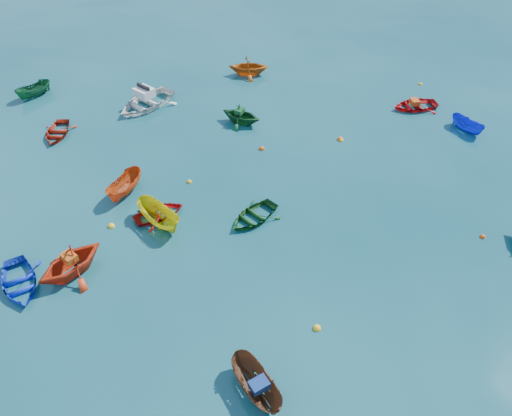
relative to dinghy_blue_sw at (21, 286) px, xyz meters
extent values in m
plane|color=#093E47|center=(11.32, -1.78, 0.00)|extent=(160.00, 160.00, 0.00)
imported|color=#0F2DC7|center=(0.00, 0.00, 0.00)|extent=(3.25, 3.78, 0.66)
imported|color=brown|center=(9.91, -6.64, 0.00)|extent=(2.19, 3.17, 1.15)
imported|color=red|center=(2.31, 0.44, 0.00)|extent=(4.27, 4.23, 1.70)
imported|color=#CEC512|center=(6.34, 3.19, 0.00)|extent=(2.80, 3.24, 1.22)
imported|color=#104816|center=(11.13, 2.85, 0.00)|extent=(3.58, 3.42, 0.60)
imported|color=red|center=(6.31, 3.78, 0.00)|extent=(3.18, 2.72, 0.56)
imported|color=#C34412|center=(4.48, 5.96, 0.00)|extent=(2.38, 3.01, 1.11)
imported|color=#114C1F|center=(11.64, 12.14, 0.00)|extent=(3.49, 3.40, 1.40)
imported|color=red|center=(23.67, 12.27, 0.00)|extent=(3.23, 2.40, 0.64)
imported|color=#1128D6|center=(25.91, 9.15, 0.00)|extent=(1.85, 2.54, 0.92)
imported|color=#A8200E|center=(-0.13, 12.42, 0.00)|extent=(2.43, 3.12, 0.59)
imported|color=#B85611|center=(13.05, 18.78, 0.00)|extent=(3.28, 2.95, 1.54)
imported|color=#14562E|center=(-2.41, 17.75, 0.00)|extent=(2.68, 2.42, 1.02)
imported|color=silver|center=(5.42, 15.19, 0.00)|extent=(5.32, 5.25, 1.50)
cube|color=navy|center=(9.97, -6.77, 0.74)|extent=(0.83, 0.75, 0.33)
cube|color=#B84C12|center=(2.34, 0.47, 1.02)|extent=(0.85, 0.87, 0.34)
cube|color=#124B21|center=(11.56, 12.20, 0.85)|extent=(0.74, 0.78, 0.30)
cube|color=#C14913|center=(23.57, 12.26, 0.49)|extent=(0.55, 0.71, 0.33)
sphere|color=yellow|center=(12.82, -4.21, 0.00)|extent=(0.35, 0.35, 0.35)
sphere|color=#CE4A0B|center=(22.32, -0.15, 0.00)|extent=(0.29, 0.29, 0.29)
sphere|color=yellow|center=(3.84, 3.34, 0.00)|extent=(0.36, 0.36, 0.36)
sphere|color=orange|center=(3.69, 6.11, 0.00)|extent=(0.29, 0.29, 0.29)
sphere|color=yellow|center=(17.61, 9.15, 0.00)|extent=(0.31, 0.31, 0.31)
sphere|color=#F6590D|center=(17.57, 9.28, 0.00)|extent=(0.38, 0.38, 0.38)
sphere|color=gold|center=(7.96, 6.38, 0.00)|extent=(0.30, 0.30, 0.30)
sphere|color=#E54D0C|center=(12.53, 8.98, 0.00)|extent=(0.37, 0.37, 0.37)
sphere|color=gold|center=(25.36, 15.38, 0.00)|extent=(0.31, 0.31, 0.31)
camera|label=1|loc=(8.51, -15.90, 17.81)|focal=35.00mm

